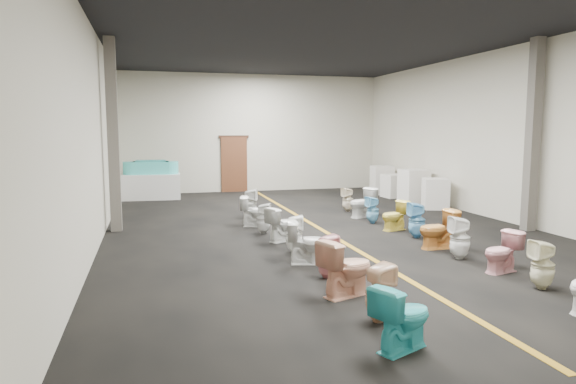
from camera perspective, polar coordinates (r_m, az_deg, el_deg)
name	(u,v)px	position (r m, az deg, el deg)	size (l,w,h in m)	color
floor	(319,228)	(12.54, 3.50, -4.06)	(16.00, 16.00, 0.00)	black
ceiling	(321,39)	(12.49, 3.66, 16.65)	(16.00, 16.00, 0.00)	black
wall_back	(254,133)	(20.05, -3.80, 6.54)	(10.00, 10.00, 0.00)	#BDB7A1
wall_left	(98,136)	(11.71, -20.41, 5.82)	(16.00, 16.00, 0.00)	#BDB7A1
wall_right	(500,135)	(14.70, 22.49, 5.87)	(16.00, 16.00, 0.00)	#BDB7A1
aisle_stripe	(319,228)	(12.54, 3.50, -4.05)	(0.12, 15.60, 0.01)	#966A15
back_door	(234,165)	(19.90, -6.00, 3.05)	(1.00, 0.10, 2.10)	#562D19
door_frame	(234,137)	(19.86, -6.05, 6.13)	(1.15, 0.08, 0.10)	#331C11
column_left	(113,136)	(12.69, -18.87, 5.93)	(0.25, 0.25, 4.50)	#59544C
column_right	(533,136)	(13.37, 25.56, 5.66)	(0.25, 0.25, 4.50)	#59544C
display_table	(152,186)	(18.38, -14.92, 0.60)	(1.95, 0.97, 0.87)	silver
bathtub	(151,168)	(18.32, -14.98, 2.58)	(1.86, 0.72, 0.55)	#43C2BF
appliance_crate_a	(435,194)	(16.18, 16.06, -0.18)	(0.72, 0.72, 0.92)	white
appliance_crate_b	(414,186)	(17.31, 13.80, 0.64)	(0.80, 0.80, 1.09)	silver
appliance_crate_c	(394,186)	(18.56, 11.69, 0.67)	(0.72, 0.72, 0.81)	silver
appliance_crate_d	(382,180)	(19.42, 10.41, 1.32)	(0.73, 0.73, 1.04)	silver
toilet_left_0	(403,317)	(5.88, 12.61, -13.36)	(0.42, 0.73, 0.75)	#2DA9AF
toilet_left_1	(379,293)	(6.60, 10.05, -11.02)	(0.33, 0.34, 0.74)	#DBAE8A
toilet_left_2	(346,267)	(7.52, 6.51, -8.33)	(0.47, 0.82, 0.84)	#E6A788
toilet_left_3	(327,257)	(8.38, 4.35, -7.16)	(0.32, 0.33, 0.71)	#D88E90
toilet_left_4	(309,242)	(9.23, 2.31, -5.61)	(0.43, 0.76, 0.78)	silver
toilet_left_5	(294,234)	(10.06, 0.68, -4.67)	(0.33, 0.34, 0.73)	white
toilet_left_6	(283,224)	(11.06, -0.57, -3.58)	(0.42, 0.73, 0.74)	white
toilet_left_7	(263,218)	(11.87, -2.76, -2.95)	(0.32, 0.33, 0.71)	silver
toilet_left_8	(256,211)	(12.74, -3.61, -2.17)	(0.42, 0.74, 0.75)	white
toilet_left_9	(250,204)	(13.78, -4.25, -1.35)	(0.37, 0.38, 0.82)	silver
toilet_right_2	(543,265)	(8.67, 26.45, -7.25)	(0.34, 0.35, 0.76)	beige
toilet_right_3	(502,252)	(9.39, 22.68, -6.18)	(0.39, 0.68, 0.70)	pink
toilet_right_4	(460,238)	(10.05, 18.57, -4.85)	(0.36, 0.37, 0.81)	white
toilet_right_5	(438,229)	(10.79, 16.32, -4.00)	(0.44, 0.78, 0.79)	orange
toilet_right_6	(417,220)	(11.72, 14.13, -3.05)	(0.36, 0.37, 0.80)	#6BB5E0
toilet_right_7	(395,216)	(12.50, 11.77, -2.60)	(0.39, 0.69, 0.70)	#F3D94F
toilet_right_8	(373,210)	(13.32, 9.39, -1.97)	(0.31, 0.32, 0.70)	#77C3E7
toilet_right_9	(362,203)	(14.17, 8.26, -1.20)	(0.45, 0.79, 0.80)	silver
toilet_right_10	(348,200)	(15.12, 6.66, -0.84)	(0.32, 0.33, 0.71)	beige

